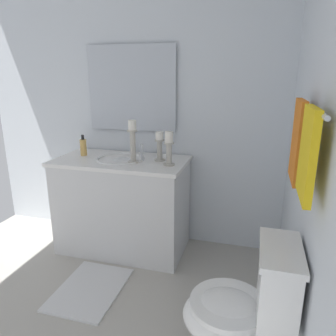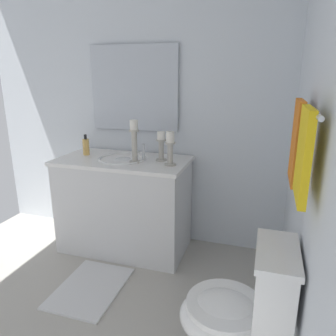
% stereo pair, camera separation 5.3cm
% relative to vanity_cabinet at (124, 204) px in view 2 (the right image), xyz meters
% --- Properties ---
extents(floor, '(2.47, 2.80, 0.02)m').
position_rel_vanity_cabinet_xyz_m(floor, '(0.91, -0.05, -0.42)').
color(floor, '#B2ADA3').
rests_on(floor, ground).
extents(wall_back, '(2.47, 0.04, 2.45)m').
position_rel_vanity_cabinet_xyz_m(wall_back, '(0.91, 1.36, 0.81)').
color(wall_back, silver).
rests_on(wall_back, ground).
extents(wall_left, '(0.04, 2.80, 2.45)m').
position_rel_vanity_cabinet_xyz_m(wall_left, '(-0.33, -0.05, 0.81)').
color(wall_left, silver).
rests_on(wall_left, ground).
extents(vanity_cabinet, '(0.58, 1.11, 0.82)m').
position_rel_vanity_cabinet_xyz_m(vanity_cabinet, '(0.00, 0.00, 0.00)').
color(vanity_cabinet, silver).
rests_on(vanity_cabinet, ground).
extents(sink_basin, '(0.40, 0.40, 0.24)m').
position_rel_vanity_cabinet_xyz_m(sink_basin, '(0.00, 0.00, 0.37)').
color(sink_basin, white).
rests_on(sink_basin, vanity_cabinet).
extents(mirror, '(0.02, 0.80, 0.72)m').
position_rel_vanity_cabinet_xyz_m(mirror, '(-0.28, 0.00, 0.97)').
color(mirror, silver).
extents(candle_holder_tall, '(0.09, 0.09, 0.26)m').
position_rel_vanity_cabinet_xyz_m(candle_holder_tall, '(0.06, 0.44, 0.55)').
color(candle_holder_tall, '#B7B2A5').
rests_on(candle_holder_tall, vanity_cabinet).
extents(candle_holder_short, '(0.09, 0.09, 0.24)m').
position_rel_vanity_cabinet_xyz_m(candle_holder_short, '(-0.05, 0.33, 0.53)').
color(candle_holder_short, '#B7B2A5').
rests_on(candle_holder_short, vanity_cabinet).
extents(candle_holder_mid, '(0.09, 0.09, 0.34)m').
position_rel_vanity_cabinet_xyz_m(candle_holder_mid, '(0.07, 0.14, 0.59)').
color(candle_holder_mid, '#B7B2A5').
rests_on(candle_holder_mid, vanity_cabinet).
extents(soap_bottle, '(0.06, 0.06, 0.18)m').
position_rel_vanity_cabinet_xyz_m(soap_bottle, '(-0.04, -0.37, 0.48)').
color(soap_bottle, '#E5B259').
rests_on(soap_bottle, vanity_cabinet).
extents(toilet, '(0.39, 0.54, 0.75)m').
position_rel_vanity_cabinet_xyz_m(toilet, '(1.00, 1.07, -0.05)').
color(toilet, white).
rests_on(toilet, ground).
extents(towel_bar, '(0.74, 0.02, 0.02)m').
position_rel_vanity_cabinet_xyz_m(towel_bar, '(0.85, 1.30, 0.95)').
color(towel_bar, silver).
extents(towel_near_vanity, '(0.28, 0.03, 0.41)m').
position_rel_vanity_cabinet_xyz_m(towel_near_vanity, '(0.67, 1.28, 0.77)').
color(towel_near_vanity, orange).
rests_on(towel_near_vanity, towel_bar).
extents(towel_center, '(0.28, 0.03, 0.37)m').
position_rel_vanity_cabinet_xyz_m(towel_center, '(1.04, 1.28, 0.79)').
color(towel_center, yellow).
rests_on(towel_center, towel_bar).
extents(bath_mat, '(0.60, 0.44, 0.02)m').
position_rel_vanity_cabinet_xyz_m(bath_mat, '(0.62, 0.00, -0.40)').
color(bath_mat, silver).
rests_on(bath_mat, ground).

